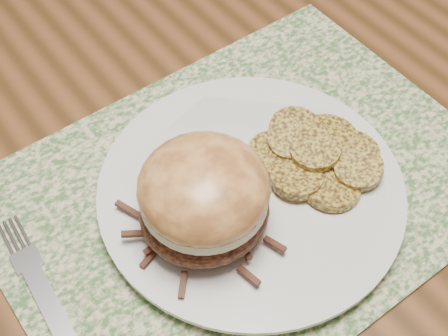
# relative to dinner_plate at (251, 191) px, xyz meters

# --- Properties ---
(placemat) EXTENTS (0.45, 0.33, 0.00)m
(placemat) POSITION_rel_dinner_plate_xyz_m (0.00, 0.01, -0.01)
(placemat) COLOR #3D6132
(placemat) RESTS_ON dining_table
(dinner_plate) EXTENTS (0.26, 0.26, 0.02)m
(dinner_plate) POSITION_rel_dinner_plate_xyz_m (0.00, 0.00, 0.00)
(dinner_plate) COLOR silver
(dinner_plate) RESTS_ON placemat
(pork_sandwich) EXTENTS (0.12, 0.11, 0.08)m
(pork_sandwich) POSITION_rel_dinner_plate_xyz_m (-0.06, -0.01, 0.05)
(pork_sandwich) COLOR black
(pork_sandwich) RESTS_ON dinner_plate
(roasted_potatoes) EXTENTS (0.13, 0.13, 0.03)m
(roasted_potatoes) POSITION_rel_dinner_plate_xyz_m (0.06, -0.01, 0.02)
(roasted_potatoes) COLOR #A88831
(roasted_potatoes) RESTS_ON dinner_plate
(fork) EXTENTS (0.03, 0.20, 0.00)m
(fork) POSITION_rel_dinner_plate_xyz_m (-0.20, 0.01, -0.01)
(fork) COLOR #B7B7BE
(fork) RESTS_ON placemat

